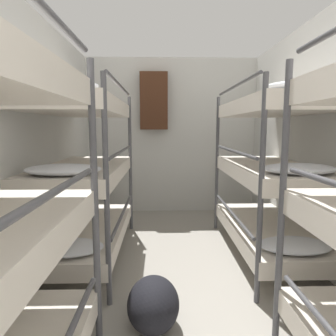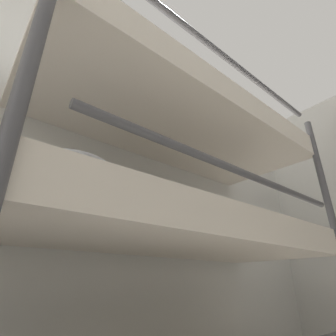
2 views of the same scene
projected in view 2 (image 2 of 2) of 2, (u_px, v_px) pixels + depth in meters
name	position (u px, v px, depth m)	size (l,w,h in m)	color
bunk_stack_left_far	(179.00, 231.00, 1.33)	(0.81, 1.86, 1.86)	#4C4C51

